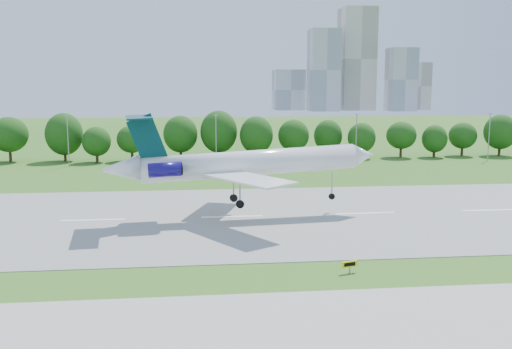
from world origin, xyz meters
The scene contains 9 objects.
ground centered at (0.00, 0.00, 0.00)m, with size 600.00×600.00×0.00m, color #275B17.
runway centered at (0.00, 25.00, 0.04)m, with size 400.00×45.00×0.08m, color gray.
tree_line centered at (0.00, 92.00, 6.19)m, with size 288.40×8.40×10.40m.
light_poles centered at (-2.50, 82.00, 6.34)m, with size 175.90×0.25×12.19m.
skyline centered at (100.16, 390.61, 30.46)m, with size 127.00×52.00×80.00m.
airliner centered at (-19.23, 24.75, 8.06)m, with size 40.20×29.08×13.48m.
taxi_sign_left centered at (-9.72, -1.52, 0.92)m, with size 1.77×0.68×1.25m.
service_vehicle_a centered at (-26.21, 75.70, 0.67)m, with size 1.41×4.04×1.33m, color silver.
service_vehicle_b centered at (-6.88, 73.97, 0.56)m, with size 1.33×3.30×1.12m, color silver.
Camera 1 is at (-25.46, -56.45, 18.99)m, focal length 40.00 mm.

